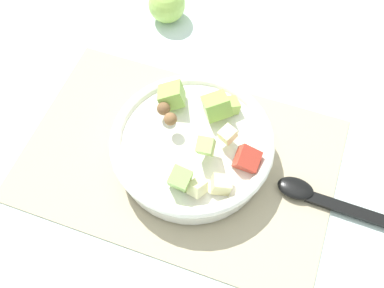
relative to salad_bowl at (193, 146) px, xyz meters
name	(u,v)px	position (x,y,z in m)	size (l,w,h in m)	color
ground_plane	(180,159)	(0.02, 0.01, -0.04)	(2.40, 2.40, 0.00)	silver
placemat	(180,158)	(0.02, 0.01, -0.04)	(0.49, 0.33, 0.01)	tan
salad_bowl	(193,146)	(0.00, 0.00, 0.00)	(0.25, 0.25, 0.10)	white
serving_spoon	(318,196)	(-0.20, 0.00, -0.03)	(0.19, 0.04, 0.01)	black
whole_apple	(167,4)	(0.15, -0.28, 0.00)	(0.07, 0.07, 0.08)	#9EC656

